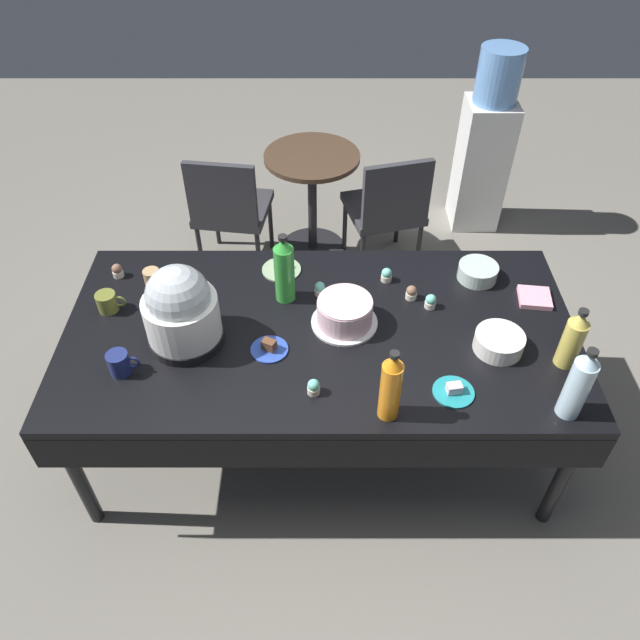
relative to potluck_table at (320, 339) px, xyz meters
The scene contains 27 objects.
ground 0.69m from the potluck_table, ahead, with size 9.00×9.00×0.00m, color slate.
potluck_table is the anchor object (origin of this frame).
frosted_layer_cake 0.17m from the potluck_table, 16.51° to the left, with size 0.29×0.29×0.13m.
slow_cooker 0.61m from the potluck_table, behind, with size 0.32×0.32×0.37m.
glass_salad_bowl 0.82m from the potluck_table, 24.78° to the left, with size 0.18×0.18×0.07m, color #B2C6BC.
ceramic_snack_bowl 0.75m from the potluck_table, ahead, with size 0.20×0.20×0.08m, color silver.
dessert_plate_sage 0.44m from the potluck_table, 114.86° to the left, with size 0.19×0.19×0.05m.
dessert_plate_cobalt 0.26m from the potluck_table, 148.48° to the right, with size 0.16×0.16×0.06m.
dessert_plate_teal 0.63m from the potluck_table, 34.53° to the right, with size 0.16×0.16×0.05m.
cupcake_lemon 0.46m from the potluck_table, 46.13° to the left, with size 0.05×0.05×0.07m.
cupcake_mint 0.37m from the potluck_table, 93.95° to the right, with size 0.05×0.05×0.07m.
cupcake_cocoa 1.02m from the potluck_table, 159.58° to the left, with size 0.05×0.05×0.07m.
cupcake_rose 0.52m from the potluck_table, 15.69° to the left, with size 0.05×0.05×0.07m.
cupcake_vanilla 0.47m from the potluck_table, 25.63° to the left, with size 0.05×0.05×0.07m.
cupcake_berry 0.24m from the potluck_table, 90.42° to the left, with size 0.05×0.05×0.07m.
soda_bottle_orange_juice 0.57m from the potluck_table, 60.93° to the right, with size 0.08×0.08×0.33m.
soda_bottle_water 1.05m from the potluck_table, 25.71° to the right, with size 0.09×0.09×0.33m.
soda_bottle_lime_soda 0.34m from the potluck_table, 127.73° to the left, with size 0.09×0.09×0.34m.
soda_bottle_ginger_ale 1.03m from the potluck_table, 11.18° to the right, with size 0.09×0.09×0.29m.
coffee_mug_tan 0.83m from the potluck_table, 159.33° to the left, with size 0.11×0.08×0.08m.
coffee_mug_navy 0.84m from the potluck_table, 162.71° to the right, with size 0.13×0.09×0.10m.
coffee_mug_olive 0.95m from the potluck_table, behind, with size 0.13×0.09×0.09m.
paper_napkin_stack 0.99m from the potluck_table, 10.89° to the left, with size 0.14×0.14×0.02m, color pink.
maroon_chair_left 1.47m from the potluck_table, 112.68° to the left, with size 0.50×0.50×0.85m.
maroon_chair_right 1.42m from the potluck_table, 72.67° to the left, with size 0.54×0.54×0.85m.
round_cafe_table 1.58m from the potluck_table, 91.83° to the left, with size 0.60×0.60×0.72m.
water_cooler 2.22m from the potluck_table, 59.87° to the left, with size 0.32×0.32×1.24m.
Camera 1 is at (0.00, -1.88, 2.59)m, focal length 34.43 mm.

